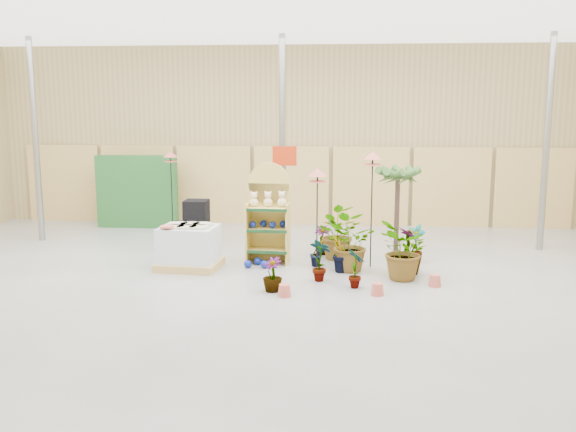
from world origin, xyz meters
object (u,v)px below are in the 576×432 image
object	(u,v)px
display_shelf	(269,217)
potted_plant_2	(347,244)
pallet_stack	(189,247)
bird_table_front	(317,176)

from	to	relation	value
display_shelf	potted_plant_2	bearing A→B (deg)	-17.70
pallet_stack	potted_plant_2	xyz separation A→B (m)	(2.96, 0.07, 0.11)
pallet_stack	potted_plant_2	distance (m)	2.97
display_shelf	pallet_stack	xyz separation A→B (m)	(-1.43, -0.64, -0.48)
display_shelf	bird_table_front	world-z (taller)	display_shelf
pallet_stack	bird_table_front	distance (m)	2.78
pallet_stack	potted_plant_2	size ratio (longest dim) A/B	1.19
display_shelf	potted_plant_2	world-z (taller)	display_shelf
bird_table_front	potted_plant_2	distance (m)	1.41
potted_plant_2	display_shelf	bearing A→B (deg)	159.35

